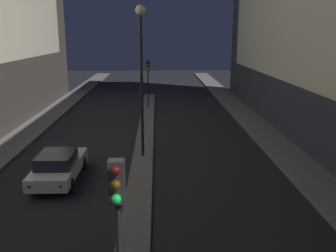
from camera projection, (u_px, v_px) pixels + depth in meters
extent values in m
cube|color=#66605B|center=(144.00, 143.00, 23.28)|extent=(1.12, 37.20, 0.11)
cube|color=#2D2D2D|center=(117.00, 182.00, 7.43)|extent=(0.32, 0.28, 0.90)
sphere|color=#4C0F0F|center=(115.00, 171.00, 7.19)|extent=(0.20, 0.20, 0.20)
sphere|color=#4C380A|center=(116.00, 185.00, 7.26)|extent=(0.20, 0.20, 0.20)
sphere|color=#1EEA4C|center=(116.00, 199.00, 7.33)|extent=(0.20, 0.20, 0.20)
cylinder|color=black|center=(148.00, 89.00, 34.00)|extent=(0.12, 0.12, 3.34)
cube|color=#2D2D2D|center=(148.00, 65.00, 33.48)|extent=(0.32, 0.28, 0.90)
sphere|color=#4C0F0F|center=(148.00, 62.00, 33.24)|extent=(0.20, 0.20, 0.20)
sphere|color=#4C380A|center=(148.00, 66.00, 33.31)|extent=(0.20, 0.20, 0.20)
sphere|color=#1EEA4C|center=(148.00, 69.00, 33.38)|extent=(0.20, 0.20, 0.20)
cylinder|color=black|center=(142.00, 88.00, 19.94)|extent=(0.16, 0.16, 7.60)
sphere|color=#F9EAB2|center=(140.00, 10.00, 18.97)|extent=(0.52, 0.52, 0.52)
cube|color=silver|center=(59.00, 168.00, 17.52)|extent=(1.82, 4.56, 0.56)
cube|color=black|center=(56.00, 159.00, 17.06)|extent=(1.55, 2.05, 0.54)
cube|color=red|center=(29.00, 187.00, 15.29)|extent=(0.14, 0.04, 0.10)
cube|color=red|center=(61.00, 187.00, 15.33)|extent=(0.14, 0.04, 0.10)
cylinder|color=black|center=(51.00, 163.00, 18.94)|extent=(0.22, 0.64, 0.64)
cylinder|color=black|center=(82.00, 163.00, 18.98)|extent=(0.22, 0.64, 0.64)
cylinder|color=black|center=(33.00, 186.00, 16.20)|extent=(0.22, 0.64, 0.64)
cylinder|color=black|center=(70.00, 185.00, 16.25)|extent=(0.22, 0.64, 0.64)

